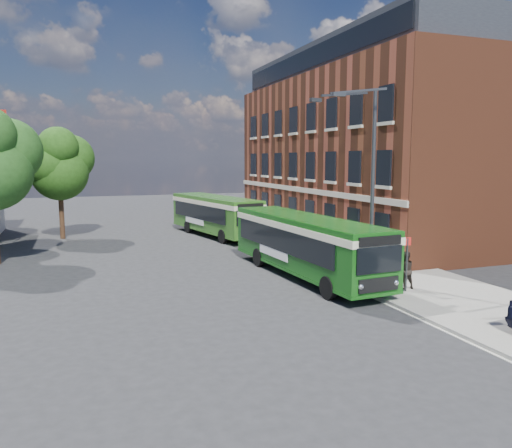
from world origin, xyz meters
name	(u,v)px	position (x,y,z in m)	size (l,w,h in m)	color
ground	(253,283)	(0.00, 0.00, 0.00)	(120.00, 120.00, 0.00)	#272729
pavement	(311,245)	(7.00, 8.00, 0.07)	(6.00, 48.00, 0.15)	gray
kerb_line	(269,249)	(3.95, 8.00, 0.01)	(0.12, 48.00, 0.01)	beige
brick_office	(370,145)	(14.00, 12.00, 6.97)	(12.10, 26.00, 14.20)	brown
street_lamp	(366,183)	(4.84, -2.00, 4.79)	(2.96, 2.38, 9.00)	#35373A
bus_stop_sign	(407,261)	(5.60, -4.20, 1.51)	(0.35, 0.08, 2.52)	#35373A
bus_front	(305,240)	(2.92, 0.37, 1.83)	(3.39, 12.04, 3.02)	#134E12
bus_rear	(215,212)	(2.19, 14.77, 1.83)	(4.64, 10.91, 3.02)	#2D631C
pedestrian_a	(380,268)	(4.99, -3.09, 1.00)	(0.62, 0.41, 1.69)	black
pedestrian_b	(405,270)	(5.81, -3.84, 0.99)	(0.82, 0.64, 1.68)	black
tree_right	(60,164)	(-8.76, 17.28, 5.53)	(4.82, 4.59, 8.14)	#352013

